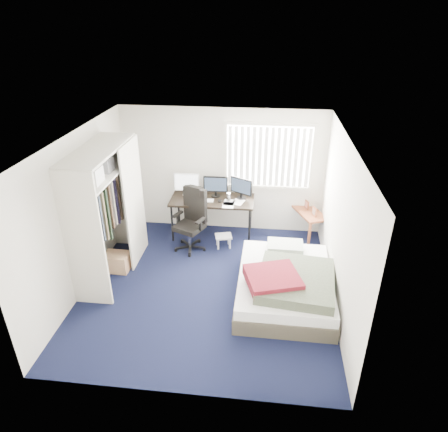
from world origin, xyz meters
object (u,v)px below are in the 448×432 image
at_px(desk, 212,197).
at_px(nightstand, 309,215).
at_px(bed, 285,283).
at_px(office_chair, 192,225).

distance_m(desk, nightstand, 1.93).
height_order(nightstand, bed, nightstand).
bearing_deg(desk, office_chair, -121.01).
bearing_deg(office_chair, nightstand, 15.89).
bearing_deg(desk, nightstand, 2.83).
bearing_deg(nightstand, desk, -177.17).
bearing_deg(office_chair, desk, 58.99).
height_order(desk, bed, desk).
bearing_deg(office_chair, bed, -37.97).
height_order(desk, nightstand, desk).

